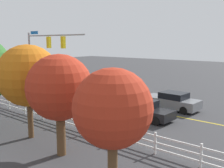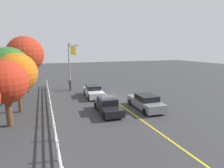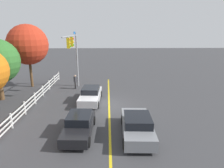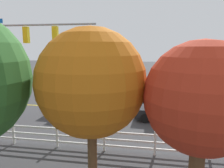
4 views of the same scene
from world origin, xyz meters
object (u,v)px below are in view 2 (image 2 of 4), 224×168
car_2 (93,91)px  tree_2 (6,82)px  car_0 (145,102)px  tree_3 (25,54)px  car_1 (108,106)px  tree_0 (9,67)px  pedestrian (70,84)px  tree_4 (17,73)px

car_2 → tree_2: (-6.38, 8.34, 2.75)m
car_0 → tree_3: size_ratio=0.64×
car_2 → tree_2: tree_2 is taller
car_2 → car_1: bearing=0.8°
car_0 → tree_0: (7.29, 12.66, 3.18)m
car_0 → car_2: (6.46, 3.59, -0.02)m
car_2 → tree_2: bearing=-49.2°
car_2 → pedestrian: pedestrian is taller
car_0 → car_2: car_0 is taller
tree_4 → pedestrian: bearing=-37.3°
car_2 → tree_0: (0.83, 9.06, 3.20)m
car_1 → tree_4: size_ratio=0.79×
car_0 → tree_2: size_ratio=0.95×
car_1 → pedestrian: bearing=-167.4°
car_1 → tree_3: 14.62m
tree_0 → tree_4: 4.07m
car_2 → tree_3: (5.55, 7.74, 4.46)m
pedestrian → tree_2: size_ratio=0.33×
tree_0 → tree_4: (-3.90, -1.15, -0.16)m
car_1 → tree_3: size_ratio=0.58×
car_0 → tree_4: (3.40, 11.51, 3.02)m
car_0 → tree_0: tree_0 is taller
tree_3 → tree_4: 8.73m
car_0 → tree_3: bearing=45.7°
tree_4 → car_0: bearing=-106.4°
tree_0 → pedestrian: bearing=-62.2°
tree_2 → car_2: bearing=-52.6°
car_2 → tree_3: size_ratio=0.63×
car_1 → tree_0: size_ratio=0.72×
tree_0 → car_1: bearing=-128.7°
tree_2 → car_1: bearing=-88.7°
pedestrian → car_0: bearing=-98.2°
car_0 → car_1: (0.26, 3.86, -0.04)m
tree_2 → tree_3: bearing=-2.9°
pedestrian → tree_3: 7.06m
tree_4 → tree_0: bearing=16.4°
car_0 → tree_2: 12.24m
tree_0 → tree_2: 7.27m
pedestrian → tree_2: (-10.85, 6.16, 2.51)m
car_1 → car_2: (6.20, -0.27, 0.02)m
tree_0 → tree_2: tree_0 is taller
car_0 → tree_4: size_ratio=0.87×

